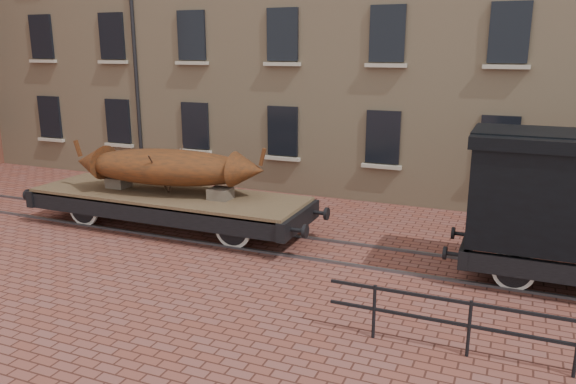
% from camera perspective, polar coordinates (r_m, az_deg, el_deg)
% --- Properties ---
extents(ground, '(90.00, 90.00, 0.00)m').
position_cam_1_polar(ground, '(14.55, 0.84, -5.59)').
color(ground, brown).
extents(rail_track, '(30.00, 1.52, 0.06)m').
position_cam_1_polar(rail_track, '(14.54, 0.84, -5.48)').
color(rail_track, '#59595E').
rests_on(rail_track, ground).
extents(flatcar_wagon, '(8.92, 2.42, 1.35)m').
position_cam_1_polar(flatcar_wagon, '(16.07, -12.08, -0.81)').
color(flatcar_wagon, brown).
rests_on(flatcar_wagon, ground).
extents(iron_boat, '(5.65, 2.30, 1.40)m').
position_cam_1_polar(iron_boat, '(15.84, -12.17, 2.51)').
color(iron_boat, maroon).
rests_on(iron_boat, flatcar_wagon).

